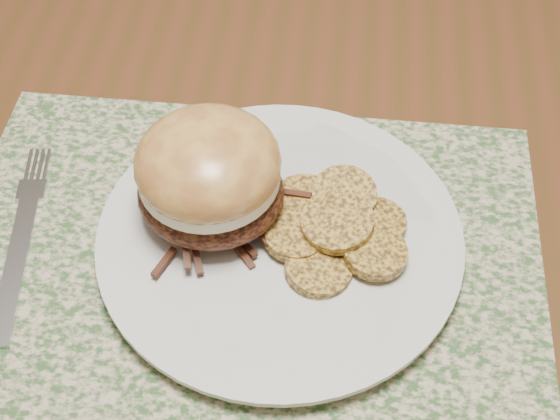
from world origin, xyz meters
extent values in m
cube|color=#562E18|center=(0.00, 0.00, 0.73)|extent=(1.50, 0.90, 0.04)
cube|color=#36582D|center=(-0.16, -0.06, 0.75)|extent=(0.45, 0.33, 0.00)
cylinder|color=silver|center=(-0.13, -0.04, 0.76)|extent=(0.26, 0.26, 0.02)
ellipsoid|color=black|center=(-0.19, -0.02, 0.79)|extent=(0.12, 0.12, 0.04)
cylinder|color=beige|center=(-0.19, -0.02, 0.81)|extent=(0.12, 0.12, 0.01)
ellipsoid|color=#C0893F|center=(-0.19, -0.02, 0.82)|extent=(0.12, 0.12, 0.06)
cylinder|color=#BB9037|center=(-0.12, -0.01, 0.77)|extent=(0.06, 0.06, 0.01)
cylinder|color=#BB9037|center=(-0.09, 0.00, 0.78)|extent=(0.07, 0.07, 0.02)
cylinder|color=#BB9037|center=(-0.06, -0.02, 0.77)|extent=(0.07, 0.07, 0.02)
cylinder|color=#BB9037|center=(-0.12, -0.05, 0.78)|extent=(0.05, 0.05, 0.01)
cylinder|color=#BB9037|center=(-0.09, -0.03, 0.79)|extent=(0.07, 0.07, 0.02)
cylinder|color=#BB9037|center=(-0.06, -0.05, 0.78)|extent=(0.06, 0.06, 0.01)
cylinder|color=#BB9037|center=(-0.10, -0.07, 0.77)|extent=(0.06, 0.06, 0.02)
cube|color=silver|center=(-0.33, -0.08, 0.76)|extent=(0.03, 0.13, 0.00)
cube|color=silver|center=(-0.34, -0.01, 0.76)|extent=(0.03, 0.02, 0.00)
camera|label=1|loc=(-0.10, -0.39, 1.24)|focal=50.00mm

